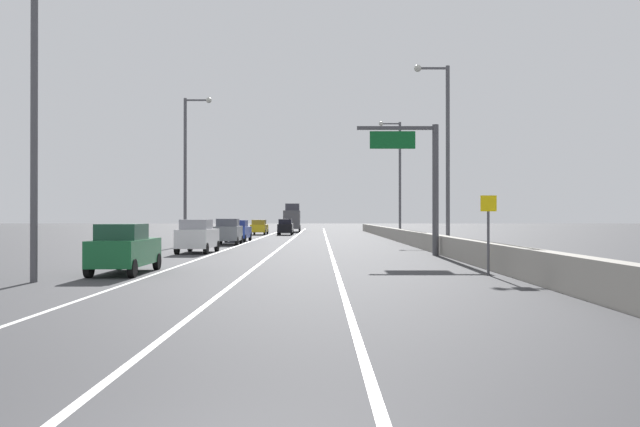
% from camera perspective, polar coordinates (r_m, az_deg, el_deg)
% --- Properties ---
extents(ground_plane, '(320.00, 320.00, 0.00)m').
position_cam_1_polar(ground_plane, '(69.54, -0.97, -2.13)').
color(ground_plane, '#38383A').
extents(lane_stripe_left, '(0.16, 130.00, 0.00)m').
position_cam_1_polar(lane_stripe_left, '(60.87, -6.26, -2.38)').
color(lane_stripe_left, silver).
rests_on(lane_stripe_left, ground_plane).
extents(lane_stripe_center, '(0.16, 130.00, 0.00)m').
position_cam_1_polar(lane_stripe_center, '(60.61, -2.96, -2.39)').
color(lane_stripe_center, silver).
rests_on(lane_stripe_center, ground_plane).
extents(lane_stripe_right, '(0.16, 130.00, 0.00)m').
position_cam_1_polar(lane_stripe_right, '(60.55, 0.35, -2.39)').
color(lane_stripe_right, silver).
rests_on(lane_stripe_right, ground_plane).
extents(jersey_barrier_right, '(0.60, 120.00, 1.10)m').
position_cam_1_polar(jersey_barrier_right, '(46.10, 8.74, -2.36)').
color(jersey_barrier_right, '#9E998E').
rests_on(jersey_barrier_right, ground_plane).
extents(overhead_sign_gantry, '(4.68, 0.36, 7.50)m').
position_cam_1_polar(overhead_sign_gantry, '(37.82, 8.68, 3.53)').
color(overhead_sign_gantry, '#47474C').
rests_on(overhead_sign_gantry, ground_plane).
extents(speed_advisory_sign, '(0.60, 0.11, 3.00)m').
position_cam_1_polar(speed_advisory_sign, '(25.23, 14.23, -1.27)').
color(speed_advisory_sign, '#4C4C51').
rests_on(speed_advisory_sign, ground_plane).
extents(lamp_post_right_near, '(2.14, 0.44, 11.33)m').
position_cam_1_polar(lamp_post_right_near, '(18.18, 25.97, 13.23)').
color(lamp_post_right_near, '#4C4C51').
rests_on(lamp_post_right_near, ground_plane).
extents(lamp_post_right_second, '(2.14, 0.44, 11.33)m').
position_cam_1_polar(lamp_post_right_second, '(39.88, 10.50, 5.79)').
color(lamp_post_right_second, '#4C4C51').
rests_on(lamp_post_right_second, ground_plane).
extents(lamp_post_right_third, '(2.14, 0.44, 11.33)m').
position_cam_1_polar(lamp_post_right_third, '(62.64, 6.51, 3.56)').
color(lamp_post_right_third, '#4C4C51').
rests_on(lamp_post_right_third, ground_plane).
extents(lamp_post_left_near, '(2.14, 0.44, 11.33)m').
position_cam_1_polar(lamp_post_left_near, '(24.16, -23.49, 9.84)').
color(lamp_post_left_near, '#4C4C51').
rests_on(lamp_post_left_near, ground_plane).
extents(lamp_post_left_mid, '(2.14, 0.44, 11.33)m').
position_cam_1_polar(lamp_post_left_mid, '(50.76, -11.74, 4.48)').
color(lamp_post_left_mid, '#4C4C51').
rests_on(lamp_post_left_mid, ground_plane).
extents(car_green_0, '(1.83, 4.61, 1.93)m').
position_cam_1_polar(car_green_0, '(26.30, -16.99, -2.97)').
color(car_green_0, '#196033').
rests_on(car_green_0, ground_plane).
extents(car_blue_1, '(1.97, 4.39, 1.93)m').
position_cam_1_polar(car_blue_1, '(58.91, -7.45, -1.51)').
color(car_blue_1, '#1E389E').
rests_on(car_blue_1, ground_plane).
extents(car_white_2, '(2.06, 4.34, 2.05)m').
position_cam_1_polar(car_white_2, '(40.53, -10.95, -1.97)').
color(car_white_2, white).
rests_on(car_white_2, ground_plane).
extents(car_gray_3, '(1.95, 4.02, 2.07)m').
position_cam_1_polar(car_gray_3, '(52.55, -8.30, -1.59)').
color(car_gray_3, slate).
rests_on(car_gray_3, ground_plane).
extents(car_black_4, '(1.83, 4.53, 1.96)m').
position_cam_1_polar(car_black_4, '(80.32, -3.32, -1.19)').
color(car_black_4, black).
rests_on(car_black_4, ground_plane).
extents(car_yellow_5, '(1.93, 4.79, 1.87)m').
position_cam_1_polar(car_yellow_5, '(81.77, -5.61, -1.20)').
color(car_yellow_5, gold).
rests_on(car_yellow_5, ground_plane).
extents(box_truck, '(2.61, 8.37, 4.26)m').
position_cam_1_polar(box_truck, '(97.48, -2.73, -0.47)').
color(box_truck, '#4C4C51').
rests_on(box_truck, ground_plane).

